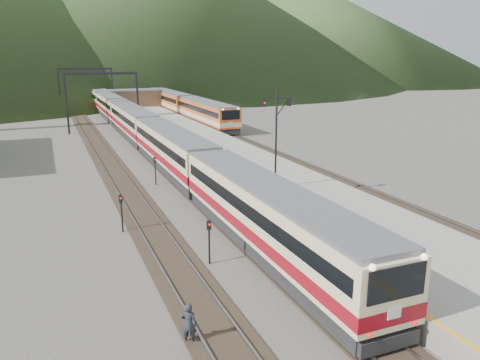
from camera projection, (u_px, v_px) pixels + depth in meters
name	position (u px, v px, depth m)	size (l,w,h in m)	color
track_main	(149.00, 149.00, 51.61)	(2.60, 200.00, 0.23)	black
track_far	(102.00, 153.00, 49.76)	(2.60, 200.00, 0.23)	black
track_second	(245.00, 142.00, 55.86)	(2.60, 200.00, 0.23)	black
platform	(203.00, 145.00, 51.78)	(8.00, 100.00, 1.00)	gray
gantry_near	(102.00, 90.00, 62.54)	(9.55, 0.25, 8.00)	black
gantry_far	(86.00, 81.00, 84.86)	(9.55, 0.25, 8.00)	black
station_shed	(136.00, 98.00, 86.97)	(9.40, 4.40, 3.10)	brown
hill_c	(292.00, 26.00, 237.71)	(160.00, 160.00, 50.00)	#2C4B21
main_train	(133.00, 122.00, 59.10)	(2.84, 97.51, 3.47)	beige
second_train	(171.00, 101.00, 86.65)	(2.98, 61.12, 3.64)	#D15D27
signal_mast	(276.00, 129.00, 32.18)	(2.19, 0.42, 6.88)	black
short_signal_a	(209.00, 236.00, 22.98)	(0.25, 0.20, 2.27)	black
short_signal_b	(155.00, 167.00, 37.24)	(0.27, 0.24, 2.27)	black
short_signal_c	(121.00, 208.00, 27.19)	(0.24, 0.19, 2.27)	black
worker	(189.00, 324.00, 16.65)	(0.59, 0.38, 1.60)	#232731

